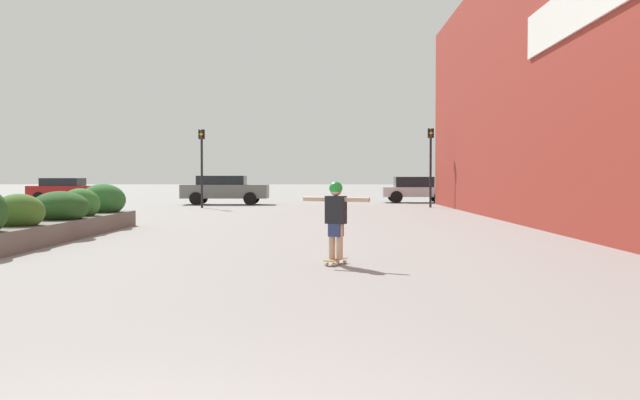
{
  "coord_description": "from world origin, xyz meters",
  "views": [
    {
      "loc": [
        0.92,
        -3.17,
        1.45
      ],
      "look_at": [
        0.67,
        17.24,
        0.81
      ],
      "focal_mm": 40.0,
      "sensor_mm": 36.0,
      "label": 1
    }
  ],
  "objects_px": {
    "skateboard": "(336,261)",
    "traffic_light_left": "(202,155)",
    "car_rightmost": "(415,189)",
    "car_center_right": "(65,189)",
    "car_center_left": "(224,189)",
    "traffic_light_right": "(431,154)",
    "car_leftmost": "(567,188)",
    "skateboarder": "(336,212)"
  },
  "relations": [
    {
      "from": "skateboard",
      "to": "traffic_light_left",
      "type": "height_order",
      "value": "traffic_light_left"
    },
    {
      "from": "skateboard",
      "to": "traffic_light_right",
      "type": "height_order",
      "value": "traffic_light_right"
    },
    {
      "from": "car_rightmost",
      "to": "traffic_light_left",
      "type": "xyz_separation_m",
      "value": [
        -11.1,
        -7.39,
        1.74
      ]
    },
    {
      "from": "skateboarder",
      "to": "traffic_light_right",
      "type": "bearing_deg",
      "value": 104.32
    },
    {
      "from": "skateboarder",
      "to": "car_center_left",
      "type": "distance_m",
      "value": 27.0
    },
    {
      "from": "car_leftmost",
      "to": "car_center_right",
      "type": "bearing_deg",
      "value": 90.57
    },
    {
      "from": "skateboarder",
      "to": "traffic_light_right",
      "type": "relative_size",
      "value": 0.34
    },
    {
      "from": "car_leftmost",
      "to": "car_center_left",
      "type": "relative_size",
      "value": 0.86
    },
    {
      "from": "car_leftmost",
      "to": "traffic_light_right",
      "type": "relative_size",
      "value": 1.04
    },
    {
      "from": "skateboard",
      "to": "skateboarder",
      "type": "bearing_deg",
      "value": 116.27
    },
    {
      "from": "car_center_right",
      "to": "car_rightmost",
      "type": "xyz_separation_m",
      "value": [
        20.52,
        -0.24,
        0.03
      ]
    },
    {
      "from": "skateboard",
      "to": "car_rightmost",
      "type": "height_order",
      "value": "car_rightmost"
    },
    {
      "from": "skateboarder",
      "to": "car_rightmost",
      "type": "bearing_deg",
      "value": 106.82
    },
    {
      "from": "skateboard",
      "to": "car_center_right",
      "type": "relative_size",
      "value": 0.15
    },
    {
      "from": "traffic_light_right",
      "to": "car_rightmost",
      "type": "bearing_deg",
      "value": 89.2
    },
    {
      "from": "skateboarder",
      "to": "car_rightmost",
      "type": "distance_m",
      "value": 29.94
    },
    {
      "from": "skateboard",
      "to": "skateboarder",
      "type": "relative_size",
      "value": 0.47
    },
    {
      "from": "car_rightmost",
      "to": "car_leftmost",
      "type": "bearing_deg",
      "value": 93.38
    },
    {
      "from": "skateboard",
      "to": "car_leftmost",
      "type": "relative_size",
      "value": 0.15
    },
    {
      "from": "skateboarder",
      "to": "car_center_left",
      "type": "xyz_separation_m",
      "value": [
        -5.73,
        26.39,
        -0.05
      ]
    },
    {
      "from": "skateboard",
      "to": "car_rightmost",
      "type": "xyz_separation_m",
      "value": [
        4.92,
        29.54,
        0.72
      ]
    },
    {
      "from": "traffic_light_right",
      "to": "car_center_left",
      "type": "bearing_deg",
      "value": 161.17
    },
    {
      "from": "skateboard",
      "to": "skateboarder",
      "type": "distance_m",
      "value": 0.81
    },
    {
      "from": "car_leftmost",
      "to": "skateboard",
      "type": "bearing_deg",
      "value": 155.23
    },
    {
      "from": "skateboard",
      "to": "traffic_light_left",
      "type": "bearing_deg",
      "value": 131.88
    },
    {
      "from": "car_leftmost",
      "to": "traffic_light_left",
      "type": "bearing_deg",
      "value": 111.55
    },
    {
      "from": "skateboard",
      "to": "traffic_light_right",
      "type": "relative_size",
      "value": 0.16
    },
    {
      "from": "traffic_light_right",
      "to": "skateboarder",
      "type": "bearing_deg",
      "value": -101.95
    },
    {
      "from": "traffic_light_left",
      "to": "skateboard",
      "type": "bearing_deg",
      "value": -74.39
    },
    {
      "from": "car_center_left",
      "to": "car_rightmost",
      "type": "xyz_separation_m",
      "value": [
        10.65,
        3.15,
        -0.04
      ]
    },
    {
      "from": "skateboard",
      "to": "car_center_left",
      "type": "distance_m",
      "value": 27.01
    },
    {
      "from": "car_center_left",
      "to": "traffic_light_left",
      "type": "height_order",
      "value": "traffic_light_left"
    },
    {
      "from": "car_center_right",
      "to": "traffic_light_right",
      "type": "distance_m",
      "value": 21.66
    },
    {
      "from": "car_center_left",
      "to": "traffic_light_left",
      "type": "relative_size",
      "value": 1.23
    },
    {
      "from": "car_leftmost",
      "to": "car_center_left",
      "type": "bearing_deg",
      "value": 100.62
    },
    {
      "from": "skateboarder",
      "to": "car_center_right",
      "type": "distance_m",
      "value": 33.61
    },
    {
      "from": "car_center_left",
      "to": "traffic_light_right",
      "type": "relative_size",
      "value": 1.2
    },
    {
      "from": "skateboard",
      "to": "car_center_right",
      "type": "distance_m",
      "value": 33.62
    },
    {
      "from": "skateboard",
      "to": "car_center_right",
      "type": "xyz_separation_m",
      "value": [
        -15.6,
        29.77,
        0.69
      ]
    },
    {
      "from": "car_leftmost",
      "to": "skateboarder",
      "type": "bearing_deg",
      "value": 155.23
    },
    {
      "from": "car_leftmost",
      "to": "traffic_light_left",
      "type": "distance_m",
      "value": 21.64
    },
    {
      "from": "car_center_left",
      "to": "car_center_right",
      "type": "height_order",
      "value": "car_center_left"
    }
  ]
}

